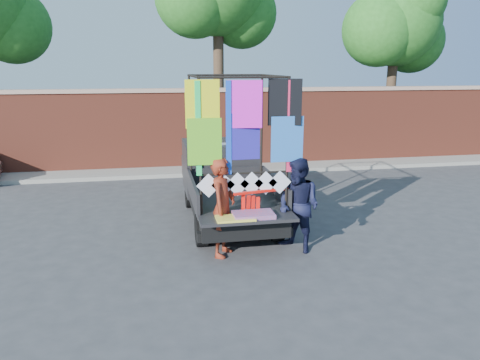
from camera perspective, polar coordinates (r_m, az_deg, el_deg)
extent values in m
plane|color=#38383A|center=(8.96, -1.27, -7.93)|extent=(90.00, 90.00, 0.00)
cube|color=brown|center=(15.41, -5.61, 6.03)|extent=(30.00, 0.35, 2.50)
cube|color=tan|center=(15.29, -5.73, 10.86)|extent=(30.00, 0.45, 0.12)
cube|color=gray|center=(14.94, -5.26, 1.14)|extent=(30.00, 1.20, 0.12)
sphere|color=#23631C|center=(17.39, -25.98, 16.54)|extent=(2.40, 2.40, 2.40)
cylinder|color=#38281C|center=(16.59, -2.61, 11.76)|extent=(0.36, 0.36, 5.46)
sphere|color=#23631C|center=(17.22, 0.24, 19.64)|extent=(2.40, 2.40, 2.40)
cylinder|color=#38281C|center=(18.68, 17.87, 9.95)|extent=(0.36, 0.36, 4.55)
sphere|color=#23631C|center=(18.72, 18.48, 17.90)|extent=(3.20, 3.20, 3.20)
sphere|color=#23631C|center=(19.46, 20.15, 15.67)|extent=(2.40, 2.40, 2.40)
sphere|color=#23631C|center=(18.06, 16.55, 17.17)|extent=(2.60, 2.60, 2.60)
sphere|color=#23631C|center=(18.41, 20.47, 19.87)|extent=(2.20, 2.20, 2.20)
cylinder|color=black|center=(11.26, -6.12, -1.77)|extent=(0.21, 0.62, 0.62)
cylinder|color=black|center=(8.86, -4.75, -6.10)|extent=(0.21, 0.62, 0.62)
cylinder|color=black|center=(11.46, 1.19, -1.41)|extent=(0.21, 0.62, 0.62)
cylinder|color=black|center=(9.11, 4.48, -5.52)|extent=(0.21, 0.62, 0.62)
cube|color=black|center=(10.05, -1.35, -2.67)|extent=(1.59, 3.94, 0.28)
cube|color=black|center=(9.31, -0.65, -2.33)|extent=(1.69, 2.16, 0.09)
cube|color=black|center=(9.15, -5.75, -1.34)|extent=(0.06, 2.16, 0.42)
cube|color=black|center=(9.43, 4.29, -0.86)|extent=(0.06, 2.16, 0.42)
cube|color=black|center=(10.27, -1.69, 0.39)|extent=(1.69, 0.06, 0.42)
cube|color=black|center=(11.13, -2.43, 1.70)|extent=(1.69, 1.50, 1.17)
cube|color=#8C9EAD|center=(10.65, -2.12, 3.20)|extent=(1.50, 0.06, 0.52)
cube|color=#8C9EAD|center=(11.78, -2.94, 3.29)|extent=(1.50, 0.09, 0.66)
cube|color=black|center=(12.18, -3.13, 1.62)|extent=(1.64, 0.84, 0.52)
cube|color=black|center=(8.07, 0.99, -4.74)|extent=(1.69, 0.52, 0.06)
cube|color=black|center=(8.39, 0.68, -6.59)|extent=(1.74, 0.14, 0.17)
cylinder|color=black|center=(7.98, -4.89, 3.89)|extent=(0.05, 0.05, 2.34)
cylinder|color=black|center=(9.92, -6.08, 5.80)|extent=(0.05, 0.05, 2.34)
cylinder|color=black|center=(8.27, 5.79, 4.23)|extent=(0.05, 0.05, 2.34)
cylinder|color=black|center=(10.15, 2.65, 6.05)|extent=(0.05, 0.05, 2.34)
cylinder|color=black|center=(7.98, 0.57, 12.41)|extent=(1.59, 0.04, 0.04)
cylinder|color=black|center=(9.91, -1.71, 12.67)|extent=(1.59, 0.04, 0.04)
cylinder|color=black|center=(8.84, -5.73, 12.48)|extent=(0.04, 2.02, 0.04)
cylinder|color=black|center=(9.11, 4.19, 12.55)|extent=(0.04, 2.02, 0.04)
cylinder|color=black|center=(8.18, 0.54, 0.84)|extent=(1.59, 0.04, 0.04)
cube|color=#FCFF1A|center=(7.87, -4.51, 9.27)|extent=(0.58, 0.01, 0.80)
cube|color=#F71BE5|center=(7.94, 0.64, 9.35)|extent=(0.58, 0.01, 0.80)
cube|color=black|center=(8.15, 5.51, 9.40)|extent=(0.58, 0.01, 0.80)
cube|color=#5FBD21|center=(7.91, -4.39, 4.84)|extent=(0.58, 0.01, 0.80)
cube|color=#2821A8|center=(8.05, 0.58, 5.04)|extent=(0.58, 0.01, 0.80)
cube|color=blue|center=(8.18, 5.49, 5.12)|extent=(0.58, 0.01, 0.80)
cube|color=#1BDE60|center=(7.89, -5.11, 6.19)|extent=(0.09, 0.01, 1.59)
cube|color=#F52858|center=(8.20, 6.11, 6.45)|extent=(0.09, 0.01, 1.59)
cube|color=blue|center=(7.95, -1.39, 6.30)|extent=(0.09, 0.01, 1.59)
cube|color=white|center=(8.10, -3.85, -0.69)|extent=(0.42, 0.01, 0.42)
cube|color=white|center=(8.14, -2.07, -0.60)|extent=(0.42, 0.01, 0.42)
cube|color=white|center=(8.18, -0.30, -0.52)|extent=(0.42, 0.01, 0.42)
cube|color=white|center=(8.22, 1.45, -0.44)|extent=(0.42, 0.01, 0.42)
cube|color=white|center=(8.28, 3.17, -0.36)|extent=(0.42, 0.01, 0.42)
cube|color=white|center=(8.34, 4.87, -0.28)|extent=(0.42, 0.01, 0.42)
cube|color=#FF3840|center=(8.07, 1.64, -4.26)|extent=(0.70, 0.42, 0.08)
cube|color=#E9DC49|center=(7.95, -0.58, -4.67)|extent=(0.66, 0.38, 0.04)
imported|color=maroon|center=(8.24, -2.12, -3.33)|extent=(0.67, 0.77, 1.78)
imported|color=black|center=(8.50, 7.17, -3.09)|extent=(1.01, 1.06, 1.73)
cube|color=#F9170D|center=(8.27, 2.61, -1.38)|extent=(1.03, 0.26, 0.04)
cube|color=#F9170D|center=(8.27, 0.40, -3.72)|extent=(0.07, 0.02, 0.60)
cube|color=#F9170D|center=(8.30, 1.00, -3.82)|extent=(0.07, 0.02, 0.60)
cube|color=#F9170D|center=(8.32, 1.59, -3.92)|extent=(0.07, 0.02, 0.60)
cube|color=#F9170D|center=(8.34, 2.18, -4.01)|extent=(0.07, 0.02, 0.60)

